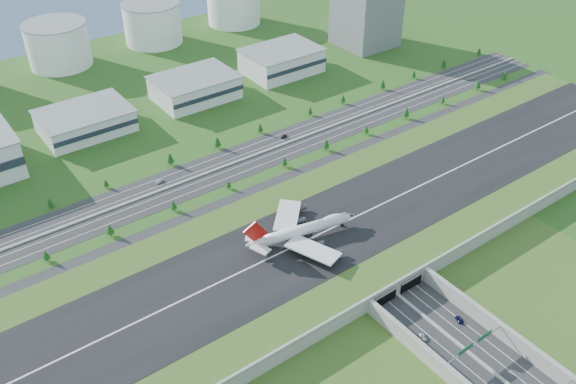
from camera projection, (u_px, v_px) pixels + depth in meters
ground at (330, 241)px, 323.07m from camera, size 1200.00×1200.00×0.00m
airfield_deck at (331, 235)px, 320.63m from camera, size 520.00×100.00×9.20m
underpass_road at (481, 357)px, 255.70m from camera, size 38.80×120.40×8.00m
sign_gantry_near at (475, 345)px, 256.54m from camera, size 38.70×0.70×9.80m
north_expressway at (235, 163)px, 385.52m from camera, size 560.00×36.00×0.12m
tree_row at (239, 156)px, 383.93m from camera, size 506.53×48.60×8.40m
hangar_mid_a at (85, 121)px, 414.75m from camera, size 58.00×42.00×15.00m
hangar_mid_b at (195, 88)px, 455.19m from camera, size 58.00×42.00×17.00m
hangar_mid_c at (282, 61)px, 493.21m from camera, size 58.00×42.00×19.00m
office_tower at (366, 14)px, 531.93m from camera, size 46.00×46.00×55.00m
fuel_tank_b at (58, 45)px, 499.96m from camera, size 50.00×50.00×35.00m
fuel_tank_c at (153, 23)px, 540.97m from camera, size 50.00×50.00×35.00m
fuel_tank_d at (234, 5)px, 581.98m from camera, size 50.00×50.00×35.00m
bay_water at (39, 4)px, 638.76m from camera, size 1200.00×260.00×0.06m
boeing_747 at (302, 230)px, 309.04m from camera, size 61.66×57.71×19.27m
car_0 at (423, 337)px, 268.04m from camera, size 3.60×5.24×1.66m
car_2 at (459, 319)px, 276.47m from camera, size 3.83×5.41×1.37m
car_5 at (284, 136)px, 410.99m from camera, size 5.34×3.29×1.66m
car_6 at (470, 79)px, 485.99m from camera, size 5.95×3.80×1.53m
car_7 at (159, 181)px, 367.01m from camera, size 5.87×3.10×1.62m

